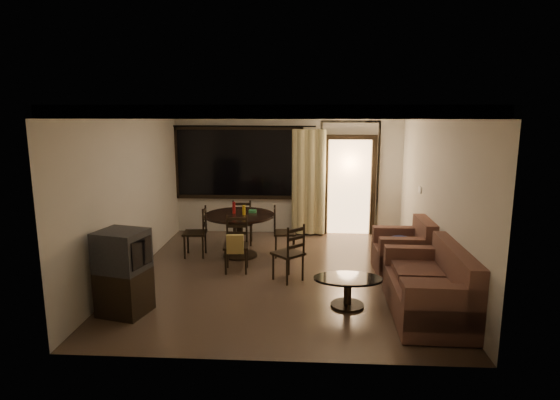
# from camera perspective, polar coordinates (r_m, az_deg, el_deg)

# --- Properties ---
(ground) EXTENTS (5.50, 5.50, 0.00)m
(ground) POSITION_cam_1_polar(r_m,az_deg,el_deg) (8.00, 0.12, -9.08)
(ground) COLOR #7F6651
(ground) RESTS_ON ground
(room_shell) EXTENTS (5.50, 6.70, 5.50)m
(room_shell) POSITION_cam_1_polar(r_m,az_deg,el_deg) (9.31, 4.41, 5.36)
(room_shell) COLOR beige
(room_shell) RESTS_ON ground
(dining_table) EXTENTS (1.30, 1.30, 1.03)m
(dining_table) POSITION_cam_1_polar(r_m,az_deg,el_deg) (8.83, -4.93, -2.82)
(dining_table) COLOR black
(dining_table) RESTS_ON ground
(dining_chair_west) EXTENTS (0.45, 0.45, 0.95)m
(dining_chair_west) POSITION_cam_1_polar(r_m,az_deg,el_deg) (9.02, -10.22, -5.01)
(dining_chair_west) COLOR black
(dining_chair_west) RESTS_ON ground
(dining_chair_east) EXTENTS (0.45, 0.45, 0.95)m
(dining_chair_east) POSITION_cam_1_polar(r_m,az_deg,el_deg) (8.90, 0.50, -5.05)
(dining_chair_east) COLOR black
(dining_chair_east) RESTS_ON ground
(dining_chair_south) EXTENTS (0.45, 0.50, 0.95)m
(dining_chair_south) POSITION_cam_1_polar(r_m,az_deg,el_deg) (8.10, -5.34, -6.60)
(dining_chair_south) COLOR black
(dining_chair_south) RESTS_ON ground
(dining_chair_north) EXTENTS (0.45, 0.45, 0.95)m
(dining_chair_north) POSITION_cam_1_polar(r_m,az_deg,el_deg) (9.68, -4.56, -3.75)
(dining_chair_north) COLOR black
(dining_chair_north) RESTS_ON ground
(tv_cabinet) EXTENTS (0.72, 0.68, 1.17)m
(tv_cabinet) POSITION_cam_1_polar(r_m,az_deg,el_deg) (6.74, -18.56, -8.36)
(tv_cabinet) COLOR black
(tv_cabinet) RESTS_ON ground
(sofa) EXTENTS (0.97, 1.77, 0.94)m
(sofa) POSITION_cam_1_polar(r_m,az_deg,el_deg) (6.70, 18.08, -10.35)
(sofa) COLOR #41211E
(sofa) RESTS_ON ground
(armchair) EXTENTS (0.93, 0.93, 0.92)m
(armchair) POSITION_cam_1_polar(r_m,az_deg,el_deg) (8.21, 15.14, -6.14)
(armchair) COLOR #41211E
(armchair) RESTS_ON ground
(coffee_table) EXTENTS (0.97, 0.58, 0.43)m
(coffee_table) POSITION_cam_1_polar(r_m,az_deg,el_deg) (6.78, 8.26, -10.48)
(coffee_table) COLOR black
(coffee_table) RESTS_ON ground
(side_chair) EXTENTS (0.59, 0.59, 0.95)m
(side_chair) POSITION_cam_1_polar(r_m,az_deg,el_deg) (7.66, 1.04, -7.76)
(side_chair) COLOR black
(side_chair) RESTS_ON ground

